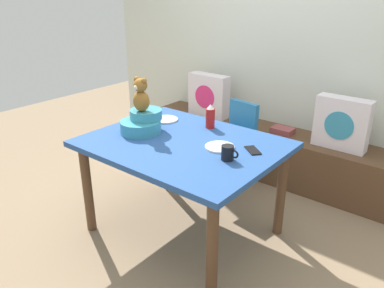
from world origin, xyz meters
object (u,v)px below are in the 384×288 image
(highchair, at_px, (234,134))
(cell_phone, at_px, (253,150))
(pillow_floral_left, at_px, (209,95))
(coffee_mug, at_px, (228,153))
(dining_table, at_px, (183,154))
(ketchup_bottle, at_px, (210,117))
(book_stack, at_px, (283,130))
(infant_seat_teal, at_px, (142,122))
(pillow_floral_right, at_px, (342,123))
(teddy_bear, at_px, (141,95))
(dinner_plate_far, at_px, (220,147))
(dinner_plate_near, at_px, (165,119))

(highchair, height_order, cell_phone, highchair)
(pillow_floral_left, xyz_separation_m, coffee_mug, (1.11, -1.30, 0.11))
(dining_table, relative_size, cell_phone, 9.20)
(ketchup_bottle, height_order, cell_phone, ketchup_bottle)
(pillow_floral_left, bearing_deg, book_stack, 1.41)
(infant_seat_teal, relative_size, ketchup_bottle, 1.78)
(highchair, bearing_deg, cell_phone, -49.38)
(dining_table, height_order, coffee_mug, coffee_mug)
(pillow_floral_left, height_order, coffee_mug, pillow_floral_left)
(pillow_floral_right, bearing_deg, teddy_bear, -129.24)
(highchair, height_order, teddy_bear, teddy_bear)
(dining_table, bearing_deg, ketchup_bottle, 93.52)
(dining_table, bearing_deg, dinner_plate_far, 15.67)
(pillow_floral_left, relative_size, pillow_floral_right, 1.00)
(teddy_bear, relative_size, dinner_plate_near, 1.25)
(highchair, relative_size, teddy_bear, 3.16)
(dining_table, xyz_separation_m, dinner_plate_near, (-0.41, 0.26, 0.10))
(pillow_floral_left, bearing_deg, dinner_plate_far, -50.82)
(pillow_floral_left, xyz_separation_m, highchair, (0.59, -0.42, -0.16))
(dining_table, relative_size, teddy_bear, 5.30)
(pillow_floral_right, xyz_separation_m, highchair, (-0.80, -0.42, -0.16))
(cell_phone, bearing_deg, highchair, 78.72)
(dinner_plate_near, distance_m, cell_phone, 0.87)
(dinner_plate_near, bearing_deg, book_stack, 61.00)
(pillow_floral_right, xyz_separation_m, infant_seat_teal, (-1.05, -1.28, 0.13))
(teddy_bear, xyz_separation_m, ketchup_bottle, (0.34, 0.38, -0.19))
(ketchup_bottle, bearing_deg, dinner_plate_near, -167.37)
(cell_phone, bearing_deg, dining_table, 148.15)
(dining_table, height_order, dinner_plate_near, dinner_plate_near)
(highchair, distance_m, dinner_plate_near, 0.68)
(teddy_bear, bearing_deg, coffee_mug, -1.23)
(pillow_floral_right, distance_m, teddy_bear, 1.69)
(dining_table, bearing_deg, dinner_plate_near, 147.13)
(book_stack, xyz_separation_m, dining_table, (-0.15, -1.27, 0.16))
(highchair, xyz_separation_m, coffee_mug, (0.52, -0.88, 0.27))
(pillow_floral_left, height_order, book_stack, pillow_floral_left)
(ketchup_bottle, xyz_separation_m, coffee_mug, (0.43, -0.40, -0.04))
(infant_seat_teal, bearing_deg, dining_table, 5.45)
(teddy_bear, xyz_separation_m, coffee_mug, (0.77, -0.02, -0.23))
(book_stack, bearing_deg, infant_seat_teal, -111.58)
(cell_phone, bearing_deg, book_stack, 53.68)
(pillow_floral_right, bearing_deg, dinner_plate_near, -137.88)
(book_stack, bearing_deg, coffee_mug, -79.05)
(dinner_plate_near, bearing_deg, dining_table, -32.87)
(coffee_mug, bearing_deg, ketchup_bottle, 137.10)
(teddy_bear, height_order, ketchup_bottle, teddy_bear)
(infant_seat_teal, height_order, coffee_mug, infant_seat_teal)
(book_stack, bearing_deg, teddy_bear, -111.57)
(infant_seat_teal, distance_m, dinner_plate_far, 0.64)
(infant_seat_teal, bearing_deg, coffee_mug, -1.27)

